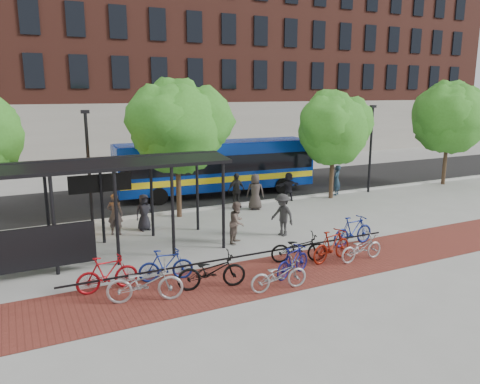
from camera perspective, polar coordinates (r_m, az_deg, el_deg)
name	(u,v)px	position (r m, az deg, el deg)	size (l,w,h in m)	color
ground	(267,226)	(21.04, 3.37, -4.14)	(160.00, 160.00, 0.00)	#9E9E99
asphalt_street	(201,192)	(28.05, -4.77, -0.01)	(160.00, 8.00, 0.01)	black
curb	(230,205)	(24.45, -1.29, -1.65)	(160.00, 0.25, 0.12)	#B7B7B2
brick_strip	(290,271)	(16.01, 6.06, -9.53)	(24.00, 3.00, 0.01)	maroon
bike_rack_rail	(243,268)	(16.14, 0.37, -9.29)	(12.00, 0.05, 0.95)	black
building_brick	(226,49)	(48.08, -1.73, 17.06)	(55.00, 14.00, 20.00)	#5C2A20
bus_shelter	(73,176)	(17.38, -19.64, 1.83)	(10.60, 3.07, 3.60)	black
tree_b	(178,123)	(22.10, -7.52, 8.32)	(5.15, 4.20, 6.47)	#382619
tree_c	(334,126)	(26.45, 11.43, 7.93)	(4.66, 3.80, 5.92)	#382619
tree_d	(450,114)	(32.72, 24.20, 8.61)	(5.39, 4.40, 6.55)	#382619
lamp_post_left	(89,165)	(21.56, -17.97, 3.16)	(0.35, 0.20, 5.12)	black
lamp_post_right	(371,146)	(28.62, 15.65, 5.39)	(0.35, 0.20, 5.12)	black
bus	(216,164)	(27.02, -2.92, 3.37)	(11.60, 3.31, 3.09)	#082B94
bike_1	(107,274)	(14.77, -15.88, -9.54)	(0.52, 1.86, 1.12)	maroon
bike_2	(145,283)	(13.82, -11.51, -10.80)	(0.76, 2.17, 1.14)	#99999C
bike_3	(166,265)	(15.15, -9.03, -8.79)	(0.49, 1.74, 1.04)	navy
bike_4	(212,271)	(14.44, -3.48, -9.59)	(0.74, 2.12, 1.11)	black
bike_6	(279,275)	(14.35, 4.75, -10.04)	(0.65, 1.86, 0.98)	gray
bike_7	(293,261)	(15.43, 6.45, -8.37)	(0.48, 1.71, 1.03)	navy
bike_8	(299,248)	(16.68, 7.16, -6.76)	(0.69, 1.98, 1.04)	black
bike_9	(332,246)	(16.93, 11.13, -6.43)	(0.54, 1.90, 1.14)	maroon
bike_10	(361,248)	(17.23, 14.58, -6.59)	(0.63, 1.82, 0.95)	#A6A6A8
bike_11	(353,231)	(18.79, 13.61, -4.62)	(0.55, 1.95, 1.17)	navy
pedestrian_0	(144,212)	(20.61, -11.60, -2.44)	(0.78, 0.51, 1.59)	black
pedestrian_1	(115,214)	(20.19, -14.99, -2.63)	(0.65, 0.43, 1.78)	#423834
pedestrian_4	(236,190)	(24.10, -0.46, 0.20)	(1.06, 0.44, 1.81)	#242424
pedestrian_5	(289,187)	(25.77, 5.94, 0.66)	(1.46, 0.47, 1.58)	black
pedestrian_6	(255,192)	(23.72, 1.87, 0.03)	(0.90, 0.58, 1.83)	#38302D
pedestrian_7	(337,180)	(27.61, 11.69, 1.42)	(0.64, 0.42, 1.74)	#1D3244
pedestrian_8	(237,222)	(18.52, -0.34, -3.71)	(0.81, 0.63, 1.67)	brown
pedestrian_9	(282,215)	(19.49, 5.20, -2.79)	(1.15, 0.66, 1.78)	#292929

